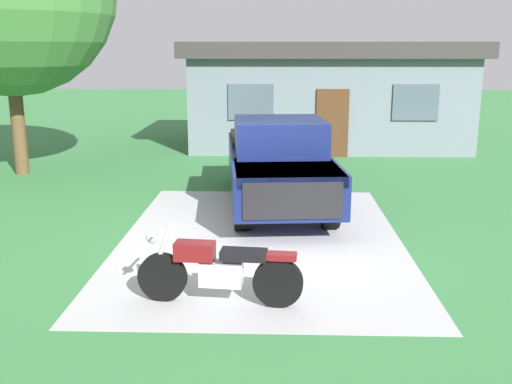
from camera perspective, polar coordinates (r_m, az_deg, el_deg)
name	(u,v)px	position (r m, az deg, el deg)	size (l,w,h in m)	color
ground_plane	(261,239)	(10.57, 0.49, -4.57)	(80.00, 80.00, 0.00)	#37783F
driveway_pad	(261,239)	(10.57, 0.49, -4.56)	(4.94, 7.19, 0.01)	#AFAFAF
motorcycle	(218,270)	(7.87, -3.66, -7.47)	(2.21, 0.70, 1.09)	black
pickup_truck	(277,161)	(12.76, 2.05, 3.01)	(2.50, 5.77, 1.90)	black
neighbor_house	(326,93)	(21.03, 6.76, 9.41)	(9.60, 5.60, 3.50)	slate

